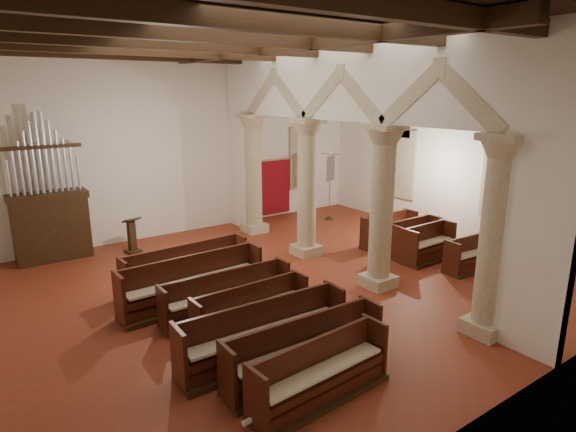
# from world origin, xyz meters

# --- Properties ---
(floor) EXTENTS (14.00, 14.00, 0.00)m
(floor) POSITION_xyz_m (0.00, 0.00, 0.00)
(floor) COLOR maroon
(floor) RESTS_ON ground
(ceiling) EXTENTS (14.00, 14.00, 0.00)m
(ceiling) POSITION_xyz_m (0.00, 0.00, 6.00)
(ceiling) COLOR black
(ceiling) RESTS_ON wall_back
(wall_back) EXTENTS (14.00, 0.02, 6.00)m
(wall_back) POSITION_xyz_m (0.00, 6.00, 3.00)
(wall_back) COLOR white
(wall_back) RESTS_ON floor
(wall_front) EXTENTS (14.00, 0.02, 6.00)m
(wall_front) POSITION_xyz_m (0.00, -6.00, 3.00)
(wall_front) COLOR white
(wall_front) RESTS_ON floor
(wall_right) EXTENTS (0.02, 12.00, 6.00)m
(wall_right) POSITION_xyz_m (7.00, 0.00, 3.00)
(wall_right) COLOR white
(wall_right) RESTS_ON floor
(ceiling_beams) EXTENTS (13.80, 11.80, 0.30)m
(ceiling_beams) POSITION_xyz_m (0.00, 0.00, 5.82)
(ceiling_beams) COLOR #362111
(ceiling_beams) RESTS_ON wall_back
(arcade) EXTENTS (0.90, 11.90, 6.00)m
(arcade) POSITION_xyz_m (1.80, 0.00, 3.56)
(arcade) COLOR beige
(arcade) RESTS_ON floor
(window_right_a) EXTENTS (0.03, 1.00, 2.20)m
(window_right_a) POSITION_xyz_m (6.98, -1.50, 2.20)
(window_right_a) COLOR #2C634A
(window_right_a) RESTS_ON wall_right
(window_right_b) EXTENTS (0.03, 1.00, 2.20)m
(window_right_b) POSITION_xyz_m (6.98, 2.50, 2.20)
(window_right_b) COLOR #2C634A
(window_right_b) RESTS_ON wall_right
(window_back) EXTENTS (1.00, 0.03, 2.20)m
(window_back) POSITION_xyz_m (5.00, 5.98, 2.20)
(window_back) COLOR #2C634A
(window_back) RESTS_ON wall_back
(pipe_organ) EXTENTS (2.10, 0.85, 4.40)m
(pipe_organ) POSITION_xyz_m (-4.50, 5.50, 1.37)
(pipe_organ) COLOR #362111
(pipe_organ) RESTS_ON floor
(lectern) EXTENTS (0.51, 0.53, 1.14)m
(lectern) POSITION_xyz_m (-2.44, 4.70, 0.47)
(lectern) COLOR #3D2613
(lectern) RESTS_ON floor
(dossal_curtain) EXTENTS (1.80, 0.07, 2.17)m
(dossal_curtain) POSITION_xyz_m (3.50, 5.92, 1.17)
(dossal_curtain) COLOR maroon
(dossal_curtain) RESTS_ON floor
(processional_banner) EXTENTS (0.56, 0.72, 2.63)m
(processional_banner) POSITION_xyz_m (5.04, 4.28, 0.83)
(processional_banner) COLOR #362111
(processional_banner) RESTS_ON floor
(hymnal_box_a) EXTENTS (0.35, 0.31, 0.29)m
(hymnal_box_a) POSITION_xyz_m (-0.93, -3.63, 0.25)
(hymnal_box_a) COLOR #16219A
(hymnal_box_a) RESTS_ON floor
(hymnal_box_b) EXTENTS (0.39, 0.35, 0.33)m
(hymnal_box_b) POSITION_xyz_m (-0.25, -1.87, 0.27)
(hymnal_box_b) COLOR #161593
(hymnal_box_b) RESTS_ON floor
(hymnal_box_c) EXTENTS (0.31, 0.27, 0.28)m
(hymnal_box_c) POSITION_xyz_m (-0.20, 0.05, 0.24)
(hymnal_box_c) COLOR navy
(hymnal_box_c) RESTS_ON floor
(tube_heater_a) EXTENTS (1.14, 0.37, 0.11)m
(tube_heater_a) POSITION_xyz_m (-1.30, -3.96, 0.16)
(tube_heater_a) COLOR white
(tube_heater_a) RESTS_ON floor
(tube_heater_b) EXTENTS (0.90, 0.14, 0.09)m
(tube_heater_b) POSITION_xyz_m (-3.28, -4.21, 0.16)
(tube_heater_b) COLOR white
(tube_heater_b) RESTS_ON floor
(nave_pew_0) EXTENTS (2.61, 0.82, 1.01)m
(nave_pew_0) POSITION_xyz_m (-2.31, -4.26, 0.33)
(nave_pew_0) COLOR #362111
(nave_pew_0) RESTS_ON floor
(nave_pew_1) EXTENTS (3.09, 0.76, 1.03)m
(nave_pew_1) POSITION_xyz_m (-2.09, -3.58, 0.34)
(nave_pew_1) COLOR #362111
(nave_pew_1) RESTS_ON floor
(nave_pew_2) EXTENTS (3.34, 0.85, 1.10)m
(nave_pew_2) POSITION_xyz_m (-2.41, -2.74, 0.36)
(nave_pew_2) COLOR #362111
(nave_pew_2) RESTS_ON floor
(nave_pew_3) EXTENTS (2.60, 0.69, 0.96)m
(nave_pew_3) POSITION_xyz_m (-1.99, -1.61, 0.32)
(nave_pew_3) COLOR #362111
(nave_pew_3) RESTS_ON floor
(nave_pew_4) EXTENTS (3.03, 0.68, 0.98)m
(nave_pew_4) POSITION_xyz_m (-2.07, -0.70, 0.32)
(nave_pew_4) COLOR #362111
(nave_pew_4) RESTS_ON floor
(nave_pew_5) EXTENTS (3.43, 0.85, 1.15)m
(nave_pew_5) POSITION_xyz_m (-2.48, 0.19, 0.38)
(nave_pew_5) COLOR #362111
(nave_pew_5) RESTS_ON floor
(nave_pew_6) EXTENTS (3.31, 0.89, 1.06)m
(nave_pew_6) POSITION_xyz_m (-2.15, 1.31, 0.35)
(nave_pew_6) COLOR #362111
(nave_pew_6) RESTS_ON floor
(aisle_pew_0) EXTENTS (2.01, 0.77, 0.95)m
(aisle_pew_0) POSITION_xyz_m (4.84, -2.20, 0.32)
(aisle_pew_0) COLOR #362111
(aisle_pew_0) RESTS_ON floor
(aisle_pew_1) EXTENTS (1.80, 0.76, 1.07)m
(aisle_pew_1) POSITION_xyz_m (4.37, -0.98, 0.36)
(aisle_pew_1) COLOR #362111
(aisle_pew_1) RESTS_ON floor
(aisle_pew_2) EXTENTS (1.91, 0.75, 1.08)m
(aisle_pew_2) POSITION_xyz_m (4.46, -0.34, 0.37)
(aisle_pew_2) COLOR #362111
(aisle_pew_2) RESTS_ON floor
(aisle_pew_3) EXTENTS (2.08, 0.74, 1.03)m
(aisle_pew_3) POSITION_xyz_m (4.52, 0.67, 0.35)
(aisle_pew_3) COLOR #362111
(aisle_pew_3) RESTS_ON floor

